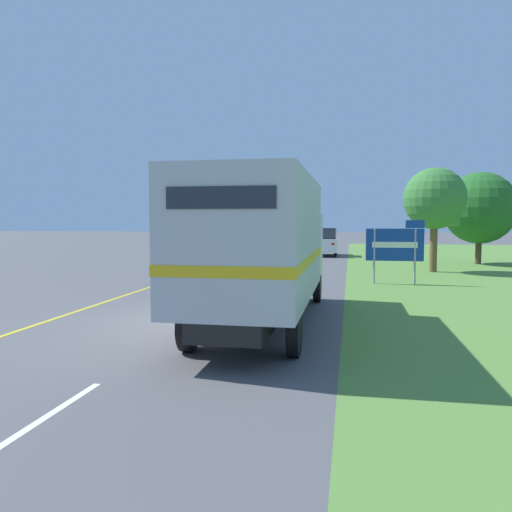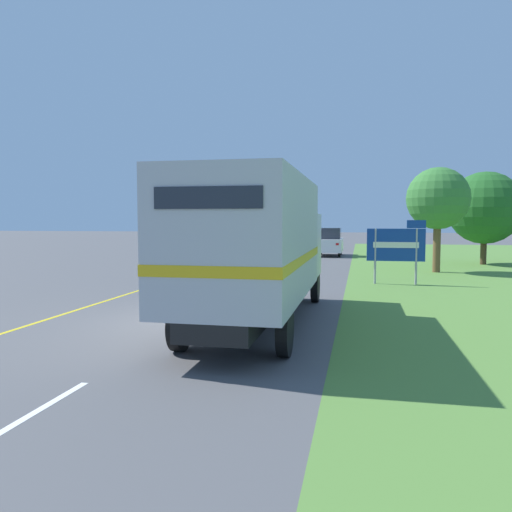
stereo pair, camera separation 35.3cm
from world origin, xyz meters
name	(u,v)px [view 1 (the left image)]	position (x,y,z in m)	size (l,w,h in m)	color
ground_plane	(195,321)	(0.00, 0.00, 0.00)	(200.00, 200.00, 0.00)	#515154
edge_line_yellow	(208,268)	(-3.70, 13.80, 0.00)	(0.12, 61.63, 0.01)	yellow
centre_dash_nearest	(48,416)	(0.00, -6.30, 0.00)	(0.12, 2.60, 0.01)	white
centre_dash_near	(199,319)	(0.00, 0.30, 0.00)	(0.12, 2.60, 0.01)	white
centre_dash_mid_a	(249,286)	(0.00, 6.90, 0.00)	(0.12, 2.60, 0.01)	white
centre_dash_mid_b	(275,270)	(0.00, 13.50, 0.00)	(0.12, 2.60, 0.01)	white
centre_dash_far	(290,260)	(0.00, 20.10, 0.00)	(0.12, 2.60, 0.01)	white
centre_dash_farthest	(300,254)	(0.00, 26.70, 0.00)	(0.12, 2.60, 0.01)	white
horse_trailer_truck	(264,245)	(1.82, -0.28, 1.98)	(2.44, 8.66, 3.52)	black
lead_car_white	(237,251)	(-1.99, 13.42, 0.97)	(1.80, 4.17, 1.93)	black
lead_car_white_ahead	(325,242)	(2.06, 24.58, 1.02)	(1.80, 4.18, 2.04)	black
lead_car_black_ahead	(290,238)	(-1.75, 34.57, 0.92)	(1.80, 4.47, 1.81)	black
highway_sign	(396,245)	(5.67, 8.73, 1.56)	(2.27, 0.09, 2.58)	#9E9EA3
roadside_tree_near	(435,199)	(7.94, 14.02, 3.63)	(3.06, 3.06, 5.19)	brown
roadside_tree_mid	(480,208)	(11.28, 19.19, 3.30)	(4.20, 4.20, 5.40)	#4C3823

